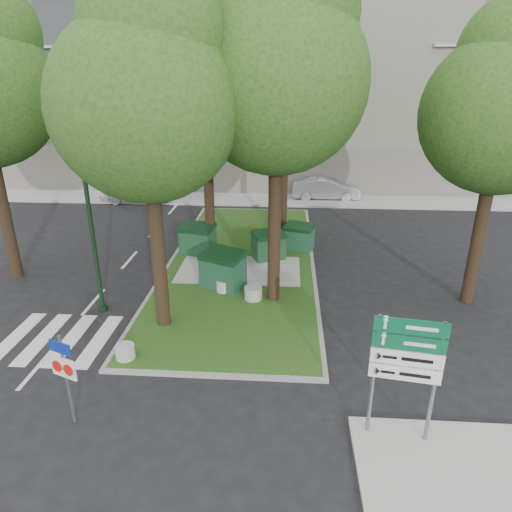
# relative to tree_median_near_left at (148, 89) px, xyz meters

# --- Properties ---
(ground) EXTENTS (120.00, 120.00, 0.00)m
(ground) POSITION_rel_tree_median_near_left_xyz_m (1.41, -2.56, -7.32)
(ground) COLOR black
(ground) RESTS_ON ground
(median_island) EXTENTS (6.00, 16.00, 0.12)m
(median_island) POSITION_rel_tree_median_near_left_xyz_m (1.91, 5.44, -7.26)
(median_island) COLOR #1A4012
(median_island) RESTS_ON ground
(median_kerb) EXTENTS (6.30, 16.30, 0.10)m
(median_kerb) POSITION_rel_tree_median_near_left_xyz_m (1.91, 5.44, -7.27)
(median_kerb) COLOR gray
(median_kerb) RESTS_ON ground
(sidewalk_corner) EXTENTS (5.00, 4.00, 0.12)m
(sidewalk_corner) POSITION_rel_tree_median_near_left_xyz_m (7.91, -6.06, -7.26)
(sidewalk_corner) COLOR #999993
(sidewalk_corner) RESTS_ON ground
(building_sidewalk) EXTENTS (42.00, 3.00, 0.12)m
(building_sidewalk) POSITION_rel_tree_median_near_left_xyz_m (1.41, 15.94, -7.26)
(building_sidewalk) COLOR #999993
(building_sidewalk) RESTS_ON ground
(zebra_crossing) EXTENTS (5.00, 3.00, 0.01)m
(zebra_crossing) POSITION_rel_tree_median_near_left_xyz_m (-2.34, -1.06, -7.31)
(zebra_crossing) COLOR silver
(zebra_crossing) RESTS_ON ground
(apartment_building) EXTENTS (41.00, 12.00, 16.00)m
(apartment_building) POSITION_rel_tree_median_near_left_xyz_m (1.41, 23.44, 0.68)
(apartment_building) COLOR #BAAB8B
(apartment_building) RESTS_ON ground
(tree_median_near_left) EXTENTS (5.20, 5.20, 10.53)m
(tree_median_near_left) POSITION_rel_tree_median_near_left_xyz_m (0.00, 0.00, 0.00)
(tree_median_near_left) COLOR black
(tree_median_near_left) RESTS_ON ground
(tree_median_near_right) EXTENTS (5.60, 5.60, 11.46)m
(tree_median_near_right) POSITION_rel_tree_median_near_left_xyz_m (3.50, 2.00, 0.67)
(tree_median_near_right) COLOR black
(tree_median_near_right) RESTS_ON ground
(tree_median_mid) EXTENTS (4.80, 4.80, 9.99)m
(tree_median_mid) POSITION_rel_tree_median_near_left_xyz_m (0.50, 6.50, -0.34)
(tree_median_mid) COLOR black
(tree_median_mid) RESTS_ON ground
(tree_median_far) EXTENTS (5.80, 5.80, 11.93)m
(tree_median_far) POSITION_rel_tree_median_near_left_xyz_m (3.70, 9.50, 1.00)
(tree_median_far) COLOR black
(tree_median_far) RESTS_ON ground
(tree_street_right) EXTENTS (5.00, 5.00, 10.06)m
(tree_street_right) POSITION_rel_tree_median_near_left_xyz_m (10.50, 2.50, -0.33)
(tree_street_right) COLOR black
(tree_street_right) RESTS_ON ground
(dumpster_a) EXTENTS (1.69, 1.37, 1.38)m
(dumpster_a) POSITION_rel_tree_median_near_left_xyz_m (-0.13, 6.16, -6.54)
(dumpster_a) COLOR #0F391D
(dumpster_a) RESTS_ON median_island
(dumpster_b) EXTENTS (1.89, 1.66, 1.46)m
(dumpster_b) POSITION_rel_tree_median_near_left_xyz_m (1.47, 2.80, -6.49)
(dumpster_b) COLOR #113C24
(dumpster_b) RESTS_ON median_island
(dumpster_c) EXTENTS (1.63, 1.42, 1.26)m
(dumpster_c) POSITION_rel_tree_median_near_left_xyz_m (3.07, 5.75, -6.59)
(dumpster_c) COLOR black
(dumpster_c) RESTS_ON median_island
(dumpster_d) EXTENTS (1.53, 1.27, 1.21)m
(dumpster_d) POSITION_rel_tree_median_near_left_xyz_m (4.41, 7.01, -6.61)
(dumpster_d) COLOR #154428
(dumpster_d) RESTS_ON median_island
(bollard_left) EXTENTS (0.55, 0.55, 0.40)m
(bollard_left) POSITION_rel_tree_median_near_left_xyz_m (-0.69, -2.06, -7.00)
(bollard_left) COLOR #A6A6A1
(bollard_left) RESTS_ON median_island
(bollard_right) EXTENTS (0.64, 0.64, 0.46)m
(bollard_right) POSITION_rel_tree_median_near_left_xyz_m (2.69, 1.85, -6.97)
(bollard_right) COLOR #9A9995
(bollard_right) RESTS_ON median_island
(bollard_mid) EXTENTS (0.62, 0.62, 0.44)m
(bollard_mid) POSITION_rel_tree_median_near_left_xyz_m (1.57, 2.44, -6.98)
(bollard_mid) COLOR #A9A9A4
(bollard_mid) RESTS_ON median_island
(litter_bin) EXTENTS (0.43, 0.43, 0.75)m
(litter_bin) POSITION_rel_tree_median_near_left_xyz_m (4.61, 7.69, -6.82)
(litter_bin) COLOR yellow
(litter_bin) RESTS_ON median_island
(street_lamp) EXTENTS (0.46, 0.46, 5.80)m
(street_lamp) POSITION_rel_tree_median_near_left_xyz_m (-2.50, 0.84, -3.67)
(street_lamp) COLOR black
(street_lamp) RESTS_ON ground
(traffic_sign_pole) EXTENTS (0.67, 0.30, 2.37)m
(traffic_sign_pole) POSITION_rel_tree_median_near_left_xyz_m (-1.09, -4.56, -5.79)
(traffic_sign_pole) COLOR slate
(traffic_sign_pole) RESTS_ON ground
(directional_sign) EXTENTS (1.48, 0.30, 2.98)m
(directional_sign) POSITION_rel_tree_median_near_left_xyz_m (6.41, -4.56, -5.22)
(directional_sign) COLOR slate
(directional_sign) RESTS_ON sidewalk_corner
(car_white) EXTENTS (4.59, 2.07, 1.53)m
(car_white) POSITION_rel_tree_median_near_left_xyz_m (-5.74, 15.06, -6.55)
(car_white) COLOR silver
(car_white) RESTS_ON ground
(car_silver) EXTENTS (4.35, 1.56, 1.43)m
(car_silver) POSITION_rel_tree_median_near_left_xyz_m (6.32, 16.52, -6.60)
(car_silver) COLOR #A6A9AE
(car_silver) RESTS_ON ground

